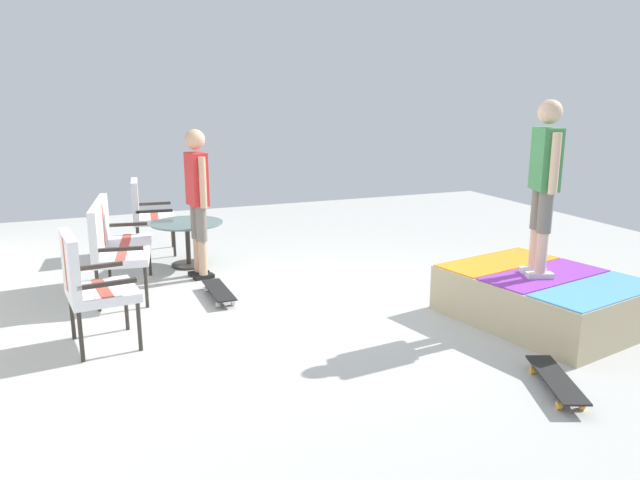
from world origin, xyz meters
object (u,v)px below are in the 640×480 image
Objects in this scene: skateboard_by_bench at (219,291)px; person_skater at (545,176)px; skate_ramp at (545,297)px; skateboard_spare at (556,380)px; patio_chair_near_house at (145,210)px; patio_chair_by_wall at (87,280)px; person_watching at (197,192)px; patio_bench at (113,239)px; patio_table at (188,235)px.

person_skater is at bearing -124.20° from skateboard_by_bench.
skate_ramp is 2.77× the size of skateboard_spare.
skateboard_by_bench is at bearing -167.74° from patio_chair_near_house.
skateboard_spare is (-1.19, 0.80, -1.33)m from person_skater.
person_skater is at bearing -103.18° from patio_chair_by_wall.
person_skater reaches higher than skateboard_by_bench.
skateboard_spare is (-3.01, -1.86, 0.00)m from skateboard_by_bench.
skateboard_by_bench is (1.82, 2.79, -0.15)m from skate_ramp.
skateboard_spare is at bearing -148.19° from skateboard_by_bench.
person_watching is (2.67, 2.82, 0.80)m from skate_ramp.
person_skater is (-2.67, -2.69, 0.38)m from person_watching.
patio_chair_near_house is at bearing 12.26° from skateboard_by_bench.
patio_chair_by_wall is 1.66m from skateboard_by_bench.
patio_bench is 1.64× the size of skateboard_by_bench.
person_skater is at bearing -33.96° from skateboard_spare.
patio_table is at bearing 3.07° from skateboard_by_bench.
skate_ramp is at bearing -102.85° from patio_chair_by_wall.
skate_ramp is at bearing -123.05° from skateboard_by_bench.
patio_chair_near_house reaches higher than skateboard_spare.
skate_ramp is 4.31m from patio_table.
patio_table is 4.82m from skateboard_spare.
skateboard_spare is at bearing -155.87° from patio_chair_near_house.
patio_bench reaches higher than skateboard_by_bench.
skate_ramp is 1.38× the size of person_skater.
person_watching is at bearing 26.08° from skateboard_spare.
skateboard_by_bench is at bearing -55.92° from patio_chair_by_wall.
patio_bench is at bearing 38.45° from skateboard_spare.
patio_chair_near_house is at bearing -14.63° from patio_chair_by_wall.
patio_bench is at bearing 162.21° from patio_chair_near_house.
patio_chair_near_house is 0.96m from patio_table.
patio_chair_by_wall reaches higher than skateboard_by_bench.
person_watching is 2.19× the size of skateboard_by_bench.
patio_table is at bearing 5.25° from person_watching.
patio_table is at bearing 41.71° from skate_ramp.
person_watching is at bearing -174.75° from patio_table.
person_skater is at bearing -123.43° from patio_bench.
patio_bench is 0.81× the size of person_skater.
patio_chair_by_wall is at bearing 76.82° from person_skater.
patio_bench is 4.65m from skateboard_spare.
patio_table reaches higher than skateboard_by_bench.
skateboard_by_bench is (0.88, -1.30, -0.53)m from patio_chair_by_wall.
skate_ramp is 2.81× the size of skateboard_by_bench.
patio_table is 0.55× the size of person_skater.
person_watching reaches higher than patio_chair_near_house.
patio_chair_near_house reaches higher than skateboard_by_bench.
patio_chair_by_wall is 1.25× the size of skateboard_spare.
person_watching reaches higher than skateboard_spare.
skateboard_spare is at bearing 146.04° from person_skater.
person_watching is (0.24, -0.99, 0.42)m from patio_bench.
patio_bench is 4.48m from person_skater.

